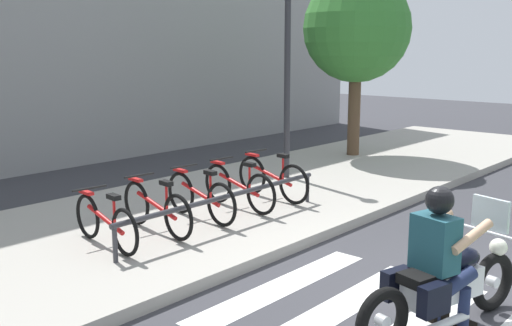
# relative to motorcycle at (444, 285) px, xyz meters

# --- Properties ---
(ground_plane) EXTENTS (48.00, 48.00, 0.00)m
(ground_plane) POSITION_rel_motorcycle_xyz_m (0.78, 0.20, -0.45)
(ground_plane) COLOR #38383D
(sidewalk) EXTENTS (24.00, 4.40, 0.15)m
(sidewalk) POSITION_rel_motorcycle_xyz_m (0.78, 4.58, -0.38)
(sidewalk) COLOR #A8A399
(sidewalk) RESTS_ON ground
(crosswalk_stripe_3) EXTENTS (2.80, 0.40, 0.01)m
(crosswalk_stripe_3) POSITION_rel_motorcycle_xyz_m (-0.20, 1.00, -0.45)
(crosswalk_stripe_3) COLOR white
(crosswalk_stripe_3) RESTS_ON ground
(crosswalk_stripe_4) EXTENTS (2.80, 0.40, 0.01)m
(crosswalk_stripe_4) POSITION_rel_motorcycle_xyz_m (-0.20, 1.80, -0.45)
(crosswalk_stripe_4) COLOR white
(crosswalk_stripe_4) RESTS_ON ground
(motorcycle) EXTENTS (2.17, 0.87, 1.21)m
(motorcycle) POSITION_rel_motorcycle_xyz_m (0.00, 0.00, 0.00)
(motorcycle) COLOR black
(motorcycle) RESTS_ON ground
(rider) EXTENTS (0.72, 0.64, 1.43)m
(rider) POSITION_rel_motorcycle_xyz_m (-0.08, 0.02, 0.36)
(rider) COLOR #1E4C59
(rider) RESTS_ON ground
(bicycle_0) EXTENTS (0.48, 1.55, 0.73)m
(bicycle_0) POSITION_rel_motorcycle_xyz_m (-0.96, 4.07, 0.03)
(bicycle_0) COLOR black
(bicycle_0) RESTS_ON sidewalk
(bicycle_1) EXTENTS (0.48, 1.65, 0.77)m
(bicycle_1) POSITION_rel_motorcycle_xyz_m (-0.14, 4.07, 0.05)
(bicycle_1) COLOR black
(bicycle_1) RESTS_ON sidewalk
(bicycle_2) EXTENTS (0.48, 1.61, 0.78)m
(bicycle_2) POSITION_rel_motorcycle_xyz_m (0.69, 4.07, 0.05)
(bicycle_2) COLOR black
(bicycle_2) RESTS_ON sidewalk
(bicycle_3) EXTENTS (0.48, 1.67, 0.78)m
(bicycle_3) POSITION_rel_motorcycle_xyz_m (1.51, 4.07, 0.05)
(bicycle_3) COLOR black
(bicycle_3) RESTS_ON sidewalk
(bicycle_4) EXTENTS (0.48, 1.66, 0.80)m
(bicycle_4) POSITION_rel_motorcycle_xyz_m (2.33, 4.07, 0.06)
(bicycle_4) COLOR black
(bicycle_4) RESTS_ON sidewalk
(bike_rack) EXTENTS (3.90, 0.07, 0.49)m
(bike_rack) POSITION_rel_motorcycle_xyz_m (0.69, 3.52, 0.11)
(bike_rack) COLOR #333338
(bike_rack) RESTS_ON sidewalk
(street_lamp) EXTENTS (0.28, 0.28, 3.90)m
(street_lamp) POSITION_rel_motorcycle_xyz_m (3.85, 4.98, 1.94)
(street_lamp) COLOR #2D2D33
(street_lamp) RESTS_ON ground
(tree_near_rack) EXTENTS (2.49, 2.49, 4.35)m
(tree_near_rack) POSITION_rel_motorcycle_xyz_m (6.90, 5.38, 2.63)
(tree_near_rack) COLOR brown
(tree_near_rack) RESTS_ON ground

